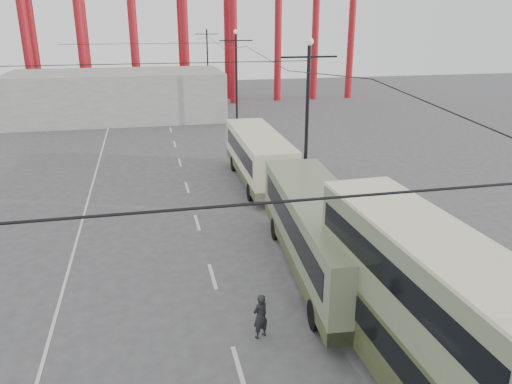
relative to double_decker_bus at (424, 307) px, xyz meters
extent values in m
cube|color=silver|center=(-4.76, 17.09, -2.82)|extent=(0.15, 82.00, 0.01)
cube|color=silver|center=(1.64, 18.09, -2.82)|extent=(0.12, 120.00, 0.01)
cube|color=silver|center=(-10.76, 18.09, -2.82)|extent=(0.12, 120.00, 0.01)
cylinder|color=black|center=(1.84, 16.09, 1.68)|extent=(0.20, 0.20, 9.00)
cylinder|color=black|center=(1.84, 16.09, -2.57)|extent=(0.44, 0.44, 0.50)
cube|color=black|center=(1.84, 16.09, 5.48)|extent=(3.20, 0.10, 0.10)
sphere|color=white|center=(1.84, 16.09, 6.28)|extent=(0.44, 0.44, 0.44)
cylinder|color=black|center=(1.84, 38.09, 1.68)|extent=(0.20, 0.20, 9.00)
cylinder|color=black|center=(1.84, 38.09, -2.57)|extent=(0.44, 0.44, 0.50)
cube|color=black|center=(1.84, 38.09, 5.48)|extent=(3.20, 0.10, 0.10)
sphere|color=white|center=(1.84, 38.09, 6.28)|extent=(0.44, 0.44, 0.44)
cylinder|color=black|center=(1.84, 60.09, 1.68)|extent=(0.20, 0.20, 9.00)
cylinder|color=black|center=(1.84, 60.09, -2.57)|extent=(0.44, 0.44, 0.50)
cube|color=black|center=(1.84, 60.09, 5.48)|extent=(3.20, 0.10, 0.10)
sphere|color=white|center=(1.84, 60.09, 6.28)|extent=(0.44, 0.44, 0.44)
cylinder|color=maroon|center=(15.24, 54.09, 8.18)|extent=(0.90, 0.90, 22.00)
cylinder|color=maroon|center=(20.24, 54.09, 4.18)|extent=(0.90, 0.90, 14.00)
cube|color=gray|center=(-9.76, 45.09, -0.32)|extent=(22.00, 10.00, 5.00)
cube|color=#333C20|center=(0.00, 0.00, -1.27)|extent=(2.56, 9.43, 2.06)
cube|color=black|center=(0.00, 0.00, -0.85)|extent=(2.56, 7.56, 0.84)
cube|color=gray|center=(0.00, 0.00, -0.10)|extent=(2.58, 9.43, 0.28)
cube|color=gray|center=(0.00, 0.00, 1.07)|extent=(2.56, 9.43, 2.06)
cube|color=black|center=(0.00, 0.00, 1.17)|extent=(2.59, 8.87, 0.80)
cube|color=beige|center=(0.00, 0.00, 2.16)|extent=(2.58, 9.43, 0.11)
cylinder|color=black|center=(-1.12, 2.60, -2.35)|extent=(0.28, 0.94, 0.94)
cylinder|color=black|center=(1.00, 2.65, -2.35)|extent=(0.28, 0.94, 0.94)
cube|color=gray|center=(-0.27, 7.50, -0.93)|extent=(3.59, 12.05, 2.59)
cube|color=black|center=(-0.27, 7.50, -0.50)|extent=(3.53, 10.76, 1.03)
cube|color=#333C20|center=(-0.27, 7.50, -1.96)|extent=(3.62, 12.05, 0.54)
cube|color=gray|center=(-0.27, 7.50, 0.45)|extent=(3.61, 12.05, 0.17)
cylinder|color=black|center=(-1.24, 10.94, -2.28)|extent=(0.38, 1.10, 1.08)
cylinder|color=black|center=(1.20, 10.75, -2.28)|extent=(0.38, 1.10, 1.08)
cylinder|color=black|center=(-1.77, 3.83, -2.28)|extent=(0.38, 1.10, 1.08)
cylinder|color=black|center=(0.66, 3.64, -2.28)|extent=(0.38, 1.10, 1.08)
cube|color=beige|center=(-0.03, 20.13, -0.98)|extent=(2.82, 10.59, 2.53)
cube|color=black|center=(-0.03, 20.13, -0.56)|extent=(2.84, 9.32, 1.00)
cube|color=#333C20|center=(-0.03, 20.13, -1.98)|extent=(2.85, 10.59, 0.53)
cube|color=beige|center=(-0.03, 20.13, 0.37)|extent=(2.84, 10.59, 0.17)
cylinder|color=black|center=(-1.18, 22.89, -2.30)|extent=(0.31, 1.06, 1.05)
cylinder|color=black|center=(1.20, 22.85, -2.30)|extent=(0.31, 1.06, 1.05)
cylinder|color=black|center=(-1.28, 16.99, -2.30)|extent=(0.31, 1.06, 1.05)
cylinder|color=black|center=(1.10, 16.95, -2.30)|extent=(0.31, 1.06, 1.05)
imported|color=black|center=(-3.75, 3.54, -2.01)|extent=(0.70, 0.60, 1.62)
camera|label=1|loc=(-7.03, -10.52, 7.43)|focal=35.00mm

